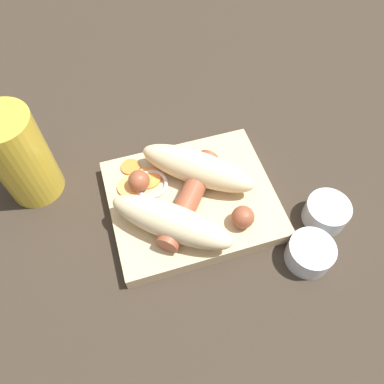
# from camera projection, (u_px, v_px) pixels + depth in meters

# --- Properties ---
(ground_plane) EXTENTS (3.00, 3.00, 0.00)m
(ground_plane) POSITION_uv_depth(u_px,v_px,m) (192.00, 205.00, 0.50)
(ground_plane) COLOR #33281E
(food_tray) EXTENTS (0.21, 0.17, 0.02)m
(food_tray) POSITION_uv_depth(u_px,v_px,m) (192.00, 200.00, 0.49)
(food_tray) COLOR tan
(food_tray) RESTS_ON ground_plane
(bread_roll) EXTENTS (0.20, 0.19, 0.05)m
(bread_roll) POSITION_uv_depth(u_px,v_px,m) (185.00, 194.00, 0.45)
(bread_roll) COLOR beige
(bread_roll) RESTS_ON food_tray
(sausage) EXTENTS (0.14, 0.12, 0.03)m
(sausage) POSITION_uv_depth(u_px,v_px,m) (189.00, 198.00, 0.46)
(sausage) COLOR brown
(sausage) RESTS_ON food_tray
(pickled_veggies) EXTENTS (0.07, 0.08, 0.01)m
(pickled_veggies) POSITION_uv_depth(u_px,v_px,m) (143.00, 181.00, 0.49)
(pickled_veggies) COLOR orange
(pickled_veggies) RESTS_ON food_tray
(condiment_cup_near) EXTENTS (0.06, 0.06, 0.03)m
(condiment_cup_near) POSITION_uv_depth(u_px,v_px,m) (309.00, 254.00, 0.44)
(condiment_cup_near) COLOR silver
(condiment_cup_near) RESTS_ON ground_plane
(condiment_cup_far) EXTENTS (0.06, 0.06, 0.03)m
(condiment_cup_far) POSITION_uv_depth(u_px,v_px,m) (326.00, 213.00, 0.47)
(condiment_cup_far) COLOR silver
(condiment_cup_far) RESTS_ON ground_plane
(drink_glass) EXTENTS (0.07, 0.07, 0.13)m
(drink_glass) POSITION_uv_depth(u_px,v_px,m) (20.00, 157.00, 0.46)
(drink_glass) COLOR gold
(drink_glass) RESTS_ON ground_plane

